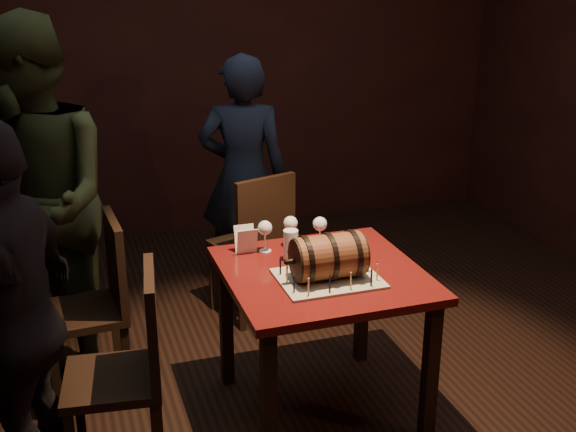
{
  "coord_description": "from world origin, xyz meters",
  "views": [
    {
      "loc": [
        -1.07,
        -3.04,
        2.12
      ],
      "look_at": [
        -0.06,
        0.05,
        0.95
      ],
      "focal_mm": 45.0,
      "sensor_mm": 36.0,
      "label": 1
    }
  ],
  "objects_px": {
    "wine_glass_left": "(265,229)",
    "person_back": "(243,176)",
    "wine_glass_mid": "(291,225)",
    "pub_table": "(322,292)",
    "pint_of_ale": "(291,246)",
    "chair_back": "(257,239)",
    "chair_left_front": "(131,363)",
    "person_left_rear": "(36,203)",
    "barrel_cake": "(328,257)",
    "wine_glass_right": "(320,225)",
    "chair_left_rear": "(98,297)",
    "person_left_front": "(14,322)"
  },
  "relations": [
    {
      "from": "wine_glass_left",
      "to": "person_left_rear",
      "type": "relative_size",
      "value": 0.09
    },
    {
      "from": "wine_glass_mid",
      "to": "wine_glass_right",
      "type": "distance_m",
      "value": 0.15
    },
    {
      "from": "barrel_cake",
      "to": "wine_glass_mid",
      "type": "xyz_separation_m",
      "value": [
        -0.04,
        0.43,
        0.0
      ]
    },
    {
      "from": "pint_of_ale",
      "to": "chair_left_front",
      "type": "xyz_separation_m",
      "value": [
        -0.81,
        -0.33,
        -0.3
      ]
    },
    {
      "from": "pub_table",
      "to": "wine_glass_left",
      "type": "bearing_deg",
      "value": 121.78
    },
    {
      "from": "chair_left_front",
      "to": "pub_table",
      "type": "bearing_deg",
      "value": 9.67
    },
    {
      "from": "chair_left_rear",
      "to": "person_back",
      "type": "relative_size",
      "value": 0.59
    },
    {
      "from": "barrel_cake",
      "to": "wine_glass_right",
      "type": "distance_m",
      "value": 0.39
    },
    {
      "from": "pint_of_ale",
      "to": "chair_left_front",
      "type": "distance_m",
      "value": 0.93
    },
    {
      "from": "chair_back",
      "to": "chair_left_front",
      "type": "xyz_separation_m",
      "value": [
        -0.89,
        -1.19,
        0.0
      ]
    },
    {
      "from": "wine_glass_mid",
      "to": "person_left_rear",
      "type": "distance_m",
      "value": 1.29
    },
    {
      "from": "pub_table",
      "to": "chair_left_front",
      "type": "xyz_separation_m",
      "value": [
        -0.91,
        -0.16,
        -0.12
      ]
    },
    {
      "from": "wine_glass_mid",
      "to": "pub_table",
      "type": "bearing_deg",
      "value": -81.49
    },
    {
      "from": "wine_glass_mid",
      "to": "pint_of_ale",
      "type": "bearing_deg",
      "value": -108.05
    },
    {
      "from": "pub_table",
      "to": "chair_left_rear",
      "type": "height_order",
      "value": "chair_left_rear"
    },
    {
      "from": "pub_table",
      "to": "chair_back",
      "type": "xyz_separation_m",
      "value": [
        -0.03,
        1.04,
        -0.12
      ]
    },
    {
      "from": "chair_left_rear",
      "to": "chair_back",
      "type": "bearing_deg",
      "value": 28.05
    },
    {
      "from": "wine_glass_right",
      "to": "pint_of_ale",
      "type": "xyz_separation_m",
      "value": [
        -0.19,
        -0.1,
        -0.05
      ]
    },
    {
      "from": "pub_table",
      "to": "chair_left_rear",
      "type": "relative_size",
      "value": 0.97
    },
    {
      "from": "pint_of_ale",
      "to": "person_left_front",
      "type": "bearing_deg",
      "value": -163.52
    },
    {
      "from": "chair_left_rear",
      "to": "barrel_cake",
      "type": "bearing_deg",
      "value": -32.3
    },
    {
      "from": "chair_left_front",
      "to": "wine_glass_left",
      "type": "bearing_deg",
      "value": 32.35
    },
    {
      "from": "barrel_cake",
      "to": "pint_of_ale",
      "type": "height_order",
      "value": "barrel_cake"
    },
    {
      "from": "wine_glass_right",
      "to": "person_left_front",
      "type": "height_order",
      "value": "person_left_front"
    },
    {
      "from": "wine_glass_mid",
      "to": "chair_left_rear",
      "type": "height_order",
      "value": "chair_left_rear"
    },
    {
      "from": "wine_glass_left",
      "to": "person_left_front",
      "type": "height_order",
      "value": "person_left_front"
    },
    {
      "from": "person_left_rear",
      "to": "person_back",
      "type": "bearing_deg",
      "value": 100.55
    },
    {
      "from": "pint_of_ale",
      "to": "person_back",
      "type": "relative_size",
      "value": 0.1
    },
    {
      "from": "chair_left_front",
      "to": "person_left_rear",
      "type": "height_order",
      "value": "person_left_rear"
    },
    {
      "from": "barrel_cake",
      "to": "wine_glass_left",
      "type": "height_order",
      "value": "barrel_cake"
    },
    {
      "from": "wine_glass_left",
      "to": "person_back",
      "type": "height_order",
      "value": "person_back"
    },
    {
      "from": "wine_glass_left",
      "to": "wine_glass_right",
      "type": "distance_m",
      "value": 0.28
    },
    {
      "from": "wine_glass_left",
      "to": "person_back",
      "type": "bearing_deg",
      "value": 80.28
    },
    {
      "from": "person_left_rear",
      "to": "chair_left_front",
      "type": "bearing_deg",
      "value": 1.51
    },
    {
      "from": "wine_glass_mid",
      "to": "person_left_rear",
      "type": "bearing_deg",
      "value": 157.42
    },
    {
      "from": "barrel_cake",
      "to": "pub_table",
      "type": "bearing_deg",
      "value": 82.58
    },
    {
      "from": "wine_glass_left",
      "to": "person_left_front",
      "type": "xyz_separation_m",
      "value": [
        -1.15,
        -0.5,
        -0.06
      ]
    },
    {
      "from": "person_left_rear",
      "to": "person_left_front",
      "type": "relative_size",
      "value": 1.17
    },
    {
      "from": "wine_glass_right",
      "to": "chair_left_rear",
      "type": "distance_m",
      "value": 1.16
    },
    {
      "from": "barrel_cake",
      "to": "wine_glass_left",
      "type": "distance_m",
      "value": 0.44
    },
    {
      "from": "person_back",
      "to": "wine_glass_right",
      "type": "bearing_deg",
      "value": 110.17
    },
    {
      "from": "wine_glass_mid",
      "to": "wine_glass_left",
      "type": "bearing_deg",
      "value": -170.43
    },
    {
      "from": "chair_left_rear",
      "to": "pint_of_ale",
      "type": "bearing_deg",
      "value": -21.39
    },
    {
      "from": "person_left_front",
      "to": "barrel_cake",
      "type": "bearing_deg",
      "value": 116.95
    },
    {
      "from": "chair_back",
      "to": "person_left_rear",
      "type": "xyz_separation_m",
      "value": [
        -1.21,
        -0.21,
        0.42
      ]
    },
    {
      "from": "wine_glass_mid",
      "to": "wine_glass_right",
      "type": "xyz_separation_m",
      "value": [
        0.13,
        -0.06,
        0.0
      ]
    },
    {
      "from": "barrel_cake",
      "to": "person_left_front",
      "type": "distance_m",
      "value": 1.33
    },
    {
      "from": "pint_of_ale",
      "to": "chair_back",
      "type": "distance_m",
      "value": 0.92
    },
    {
      "from": "wine_glass_left",
      "to": "chair_back",
      "type": "bearing_deg",
      "value": 77.6
    },
    {
      "from": "chair_back",
      "to": "person_left_front",
      "type": "relative_size",
      "value": 0.58
    }
  ]
}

